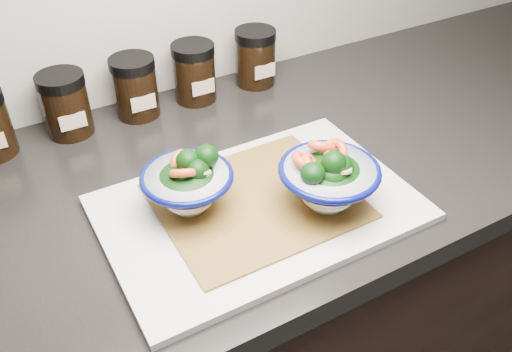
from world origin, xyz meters
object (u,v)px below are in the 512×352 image
bowl_right (328,179)px  spice_jar_e (255,57)px  spice_jar_b (66,104)px  spice_jar_c (135,87)px  spice_jar_d (194,72)px  bowl_left (189,184)px  cutting_board (259,208)px

bowl_right → spice_jar_e: bearing=74.9°
spice_jar_b → spice_jar_c: size_ratio=1.00×
spice_jar_b → spice_jar_d: (0.24, 0.00, 0.00)m
bowl_left → bowl_right: bearing=-27.9°
bowl_left → spice_jar_c: size_ratio=1.17×
spice_jar_b → spice_jar_e: bearing=0.0°
bowl_left → spice_jar_e: (0.28, 0.31, -0.00)m
cutting_board → spice_jar_d: size_ratio=3.98×
bowl_left → bowl_right: size_ratio=0.91×
bowl_left → bowl_right: bowl_right is taller
cutting_board → bowl_left: (-0.09, 0.04, 0.05)m
cutting_board → spice_jar_c: 0.36m
spice_jar_c → spice_jar_d: bearing=0.0°
spice_jar_c → spice_jar_e: 0.25m
bowl_left → cutting_board: bearing=-25.0°
spice_jar_b → spice_jar_e: (0.38, 0.00, 0.00)m
bowl_left → spice_jar_c: (0.03, 0.31, -0.00)m
bowl_right → spice_jar_d: bowl_right is taller
bowl_right → spice_jar_b: bowl_right is taller
bowl_right → spice_jar_d: bearing=93.7°
bowl_right → spice_jar_e: bowl_right is taller
bowl_right → spice_jar_d: size_ratio=1.28×
bowl_left → spice_jar_c: 0.31m
bowl_left → spice_jar_d: size_ratio=1.17×
bowl_left → bowl_right: (0.17, -0.09, 0.00)m
bowl_right → bowl_left: bearing=152.1°
cutting_board → spice_jar_c: (-0.06, 0.35, 0.05)m
spice_jar_b → bowl_left: bearing=-72.9°
spice_jar_b → cutting_board: bearing=-62.2°
spice_jar_c → spice_jar_e: (0.25, 0.00, 0.00)m
spice_jar_c → spice_jar_e: bearing=0.0°
bowl_left → bowl_right: 0.20m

